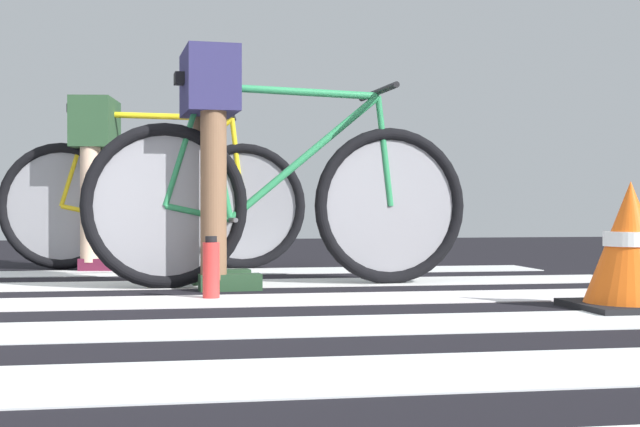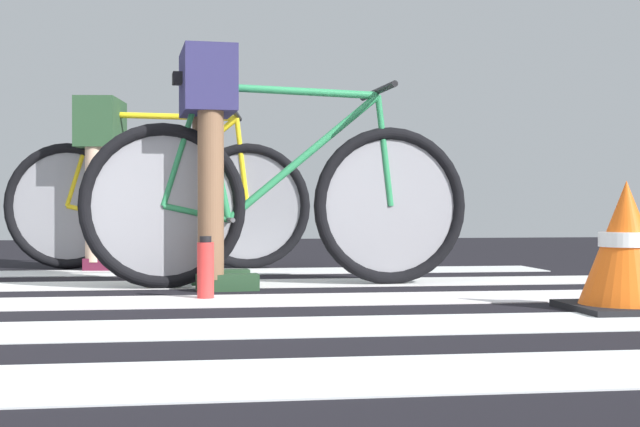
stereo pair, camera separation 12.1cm
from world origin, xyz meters
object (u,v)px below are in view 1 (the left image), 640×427
bicycle_1_of_2 (280,200)px  cyclist_1_of_2 (210,134)px  traffic_cone (631,249)px  bicycle_2_of_2 (152,201)px  water_bottle (211,269)px  cyclist_2_of_2 (96,159)px

bicycle_1_of_2 → cyclist_1_of_2: cyclist_1_of_2 is taller
traffic_cone → bicycle_2_of_2: bearing=125.3°
water_bottle → bicycle_2_of_2: bearing=98.1°
cyclist_1_of_2 → cyclist_2_of_2: cyclist_1_of_2 is taller
bicycle_1_of_2 → cyclist_2_of_2: 1.56m
bicycle_1_of_2 → bicycle_2_of_2: 1.36m
traffic_cone → water_bottle: bearing=156.7°
cyclist_2_of_2 → water_bottle: cyclist_2_of_2 is taller
cyclist_2_of_2 → water_bottle: bearing=-65.6°
bicycle_2_of_2 → water_bottle: (0.24, -1.72, -0.27)m
bicycle_1_of_2 → cyclist_1_of_2: size_ratio=1.68×
bicycle_1_of_2 → traffic_cone: bearing=-49.9°
cyclist_1_of_2 → traffic_cone: size_ratio=2.34×
cyclist_1_of_2 → cyclist_2_of_2: bearing=109.8°
cyclist_2_of_2 → bicycle_2_of_2: bearing=0.0°
cyclist_2_of_2 → traffic_cone: (1.96, -2.37, -0.41)m
cyclist_2_of_2 → water_bottle: (0.55, -1.76, -0.51)m
cyclist_1_of_2 → traffic_cone: bearing=-42.1°
bicycle_2_of_2 → cyclist_2_of_2: cyclist_2_of_2 is taller
bicycle_2_of_2 → cyclist_2_of_2: size_ratio=1.80×
bicycle_2_of_2 → cyclist_2_of_2: bearing=-180.0°
bicycle_2_of_2 → cyclist_2_of_2: (-0.31, 0.04, 0.24)m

